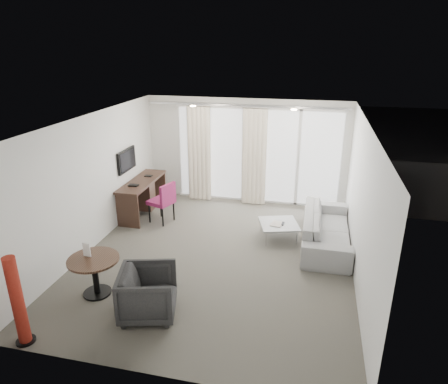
% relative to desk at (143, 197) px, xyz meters
% --- Properties ---
extents(floor, '(5.00, 6.00, 0.00)m').
position_rel_desk_xyz_m(floor, '(2.21, -1.62, -0.41)').
color(floor, '#524F46').
rests_on(floor, ground).
extents(ceiling, '(5.00, 6.00, 0.00)m').
position_rel_desk_xyz_m(ceiling, '(2.21, -1.62, 2.19)').
color(ceiling, white).
rests_on(ceiling, ground).
extents(wall_left, '(0.00, 6.00, 2.60)m').
position_rel_desk_xyz_m(wall_left, '(-0.29, -1.62, 0.89)').
color(wall_left, silver).
rests_on(wall_left, ground).
extents(wall_right, '(0.00, 6.00, 2.60)m').
position_rel_desk_xyz_m(wall_right, '(4.71, -1.62, 0.89)').
color(wall_right, silver).
rests_on(wall_right, ground).
extents(wall_front, '(5.00, 0.00, 2.60)m').
position_rel_desk_xyz_m(wall_front, '(2.21, -4.62, 0.89)').
color(wall_front, silver).
rests_on(wall_front, ground).
extents(window_panel, '(4.00, 0.02, 2.38)m').
position_rel_desk_xyz_m(window_panel, '(2.51, 1.37, 0.79)').
color(window_panel, white).
rests_on(window_panel, ground).
extents(window_frame, '(4.10, 0.06, 2.44)m').
position_rel_desk_xyz_m(window_frame, '(2.51, 1.35, 0.79)').
color(window_frame, white).
rests_on(window_frame, ground).
extents(curtain_left, '(0.60, 0.20, 2.38)m').
position_rel_desk_xyz_m(curtain_left, '(1.06, 1.20, 0.79)').
color(curtain_left, '#F1E2C9').
rests_on(curtain_left, ground).
extents(curtain_right, '(0.60, 0.20, 2.38)m').
position_rel_desk_xyz_m(curtain_right, '(2.46, 1.20, 0.79)').
color(curtain_right, '#F1E2C9').
rests_on(curtain_right, ground).
extents(curtain_track, '(4.80, 0.04, 0.04)m').
position_rel_desk_xyz_m(curtain_track, '(2.21, 1.20, 2.04)').
color(curtain_track, '#B2B2B7').
rests_on(curtain_track, ceiling).
extents(downlight_a, '(0.12, 0.12, 0.02)m').
position_rel_desk_xyz_m(downlight_a, '(1.31, -0.02, 2.18)').
color(downlight_a, '#FFE0B2').
rests_on(downlight_a, ceiling).
extents(downlight_b, '(0.12, 0.12, 0.02)m').
position_rel_desk_xyz_m(downlight_b, '(3.41, -0.02, 2.18)').
color(downlight_b, '#FFE0B2').
rests_on(downlight_b, ceiling).
extents(desk, '(0.55, 1.74, 0.82)m').
position_rel_desk_xyz_m(desk, '(0.00, 0.00, 0.00)').
color(desk, '#352219').
rests_on(desk, floor).
extents(tv, '(0.05, 0.80, 0.50)m').
position_rel_desk_xyz_m(tv, '(-0.25, -0.17, 0.94)').
color(tv, black).
rests_on(tv, wall_left).
extents(desk_chair, '(0.65, 0.63, 0.95)m').
position_rel_desk_xyz_m(desk_chair, '(0.60, -0.35, 0.06)').
color(desk_chair, '#891E51').
rests_on(desk_chair, floor).
extents(round_table, '(0.85, 0.85, 0.65)m').
position_rel_desk_xyz_m(round_table, '(0.59, -3.22, -0.08)').
color(round_table, '#402A1C').
rests_on(round_table, floor).
extents(menu_card, '(0.13, 0.03, 0.24)m').
position_rel_desk_xyz_m(menu_card, '(0.46, -3.17, 0.31)').
color(menu_card, white).
rests_on(menu_card, round_table).
extents(red_lamp, '(0.28, 0.28, 1.32)m').
position_rel_desk_xyz_m(red_lamp, '(0.20, -4.46, 0.25)').
color(red_lamp, maroon).
rests_on(red_lamp, floor).
extents(tub_armchair, '(1.00, 0.99, 0.75)m').
position_rel_desk_xyz_m(tub_armchair, '(1.63, -3.52, -0.03)').
color(tub_armchair, '#262626').
rests_on(tub_armchair, floor).
extents(coffee_table, '(0.95, 0.95, 0.34)m').
position_rel_desk_xyz_m(coffee_table, '(3.27, -0.59, -0.24)').
color(coffee_table, gray).
rests_on(coffee_table, floor).
extents(remote, '(0.06, 0.16, 0.02)m').
position_rel_desk_xyz_m(remote, '(3.36, -0.61, -0.05)').
color(remote, black).
rests_on(remote, coffee_table).
extents(magazine, '(0.29, 0.34, 0.02)m').
position_rel_desk_xyz_m(magazine, '(3.24, -0.65, -0.05)').
color(magazine, gray).
rests_on(magazine, coffee_table).
extents(sofa, '(0.91, 2.33, 0.68)m').
position_rel_desk_xyz_m(sofa, '(4.23, -0.61, -0.07)').
color(sofa, '#949494').
rests_on(sofa, floor).
extents(terrace_slab, '(5.60, 3.00, 0.12)m').
position_rel_desk_xyz_m(terrace_slab, '(2.51, 2.88, -0.47)').
color(terrace_slab, '#4D4D50').
rests_on(terrace_slab, ground).
extents(rattan_chair_a, '(0.73, 0.73, 0.83)m').
position_rel_desk_xyz_m(rattan_chair_a, '(2.91, 3.16, 0.01)').
color(rattan_chair_a, '#4D3426').
rests_on(rattan_chair_a, terrace_slab).
extents(rattan_chair_b, '(0.67, 0.67, 0.85)m').
position_rel_desk_xyz_m(rattan_chair_b, '(4.32, 2.60, 0.01)').
color(rattan_chair_b, '#4D3426').
rests_on(rattan_chair_b, terrace_slab).
extents(rattan_table, '(0.61, 0.61, 0.48)m').
position_rel_desk_xyz_m(rattan_table, '(3.33, 2.35, -0.17)').
color(rattan_table, '#4D3426').
rests_on(rattan_table, terrace_slab).
extents(balustrade, '(5.50, 0.06, 1.05)m').
position_rel_desk_xyz_m(balustrade, '(2.51, 4.33, 0.09)').
color(balustrade, '#B2B2B7').
rests_on(balustrade, terrace_slab).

